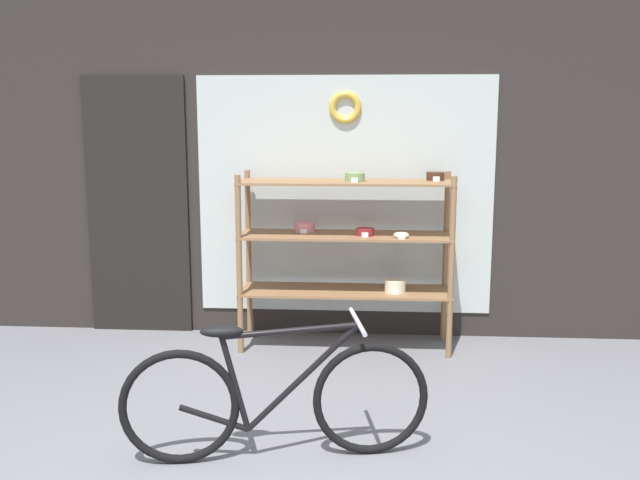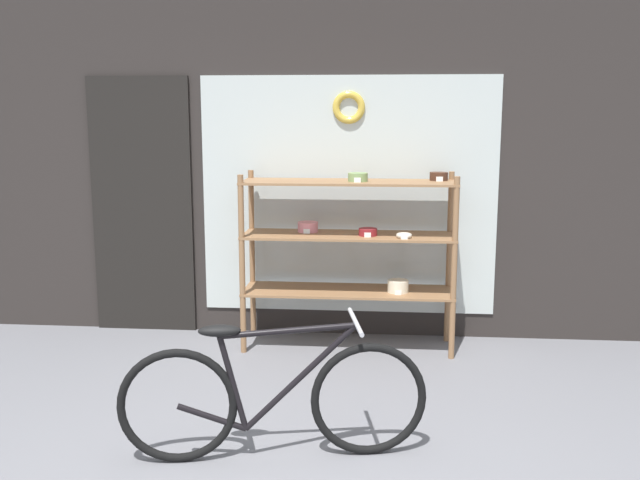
% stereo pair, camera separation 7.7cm
% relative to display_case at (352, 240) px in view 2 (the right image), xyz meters
% --- Properties ---
extents(storefront_facade, '(6.26, 0.13, 3.06)m').
position_rel_display_case_xyz_m(storefront_facade, '(-0.28, 0.37, 0.65)').
color(storefront_facade, '#2D2826').
rests_on(storefront_facade, ground_plane).
extents(display_case, '(1.62, 0.46, 1.37)m').
position_rel_display_case_xyz_m(display_case, '(0.00, 0.00, 0.00)').
color(display_case, '#8E6642').
rests_on(display_case, ground_plane).
extents(bicycle, '(1.61, 0.47, 0.75)m').
position_rel_display_case_xyz_m(bicycle, '(-0.33, -1.87, -0.51)').
color(bicycle, black).
rests_on(bicycle, ground_plane).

